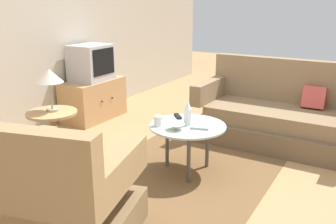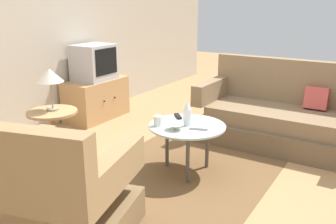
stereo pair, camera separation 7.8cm
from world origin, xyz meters
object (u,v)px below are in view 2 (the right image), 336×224
at_px(table_lamp, 50,77).
at_px(vase, 187,114).
at_px(television, 94,62).
at_px(coffee_table, 187,130).
at_px(armchair, 58,201).
at_px(mug, 158,121).
at_px(couch, 281,118).
at_px(tv_stand, 96,99).
at_px(tv_remote_silver, 199,128).
at_px(bowl, 176,127).
at_px(side_table, 54,129).
at_px(tv_remote_dark, 178,116).

xyz_separation_m(table_lamp, vase, (0.62, -1.10, -0.34)).
bearing_deg(television, coffee_table, -113.94).
distance_m(armchair, coffee_table, 1.44).
bearing_deg(table_lamp, armchair, -131.68).
height_order(armchair, television, television).
distance_m(table_lamp, mug, 1.07).
height_order(couch, tv_stand, couch).
bearing_deg(mug, television, 59.21).
distance_m(coffee_table, mug, 0.29).
bearing_deg(television, tv_remote_silver, -113.59).
bearing_deg(armchair, tv_stand, 112.25).
bearing_deg(bowl, armchair, 172.10).
bearing_deg(couch, coffee_table, 66.37).
relative_size(armchair, couch, 0.58).
xyz_separation_m(coffee_table, tv_remote_silver, (-0.05, -0.15, 0.06)).
height_order(side_table, tv_stand, side_table).
relative_size(vase, tv_remote_dark, 1.61).
xyz_separation_m(tv_stand, table_lamp, (-1.47, -0.81, 0.66)).
distance_m(table_lamp, vase, 1.31).
bearing_deg(mug, coffee_table, -55.69).
bearing_deg(table_lamp, tv_stand, 28.78).
height_order(couch, table_lamp, table_lamp).
height_order(armchair, bowl, armchair).
xyz_separation_m(table_lamp, tv_remote_silver, (0.57, -1.25, -0.44)).
xyz_separation_m(armchair, television, (2.27, 1.71, 0.47)).
bearing_deg(armchair, vase, 67.13).
distance_m(armchair, tv_stand, 2.85).
xyz_separation_m(side_table, table_lamp, (0.03, 0.01, 0.49)).
bearing_deg(tv_remote_dark, table_lamp, -92.65).
bearing_deg(mug, table_lamp, 117.99).
xyz_separation_m(side_table, vase, (0.65, -1.09, 0.15)).
xyz_separation_m(mug, tv_remote_dark, (0.33, -0.03, -0.04)).
height_order(armchair, couch, couch).
xyz_separation_m(couch, table_lamp, (-1.86, 1.66, 0.63)).
height_order(tv_stand, vase, vase).
distance_m(tv_remote_dark, tv_remote_silver, 0.41).
distance_m(tv_stand, mug, 1.98).
height_order(mug, tv_remote_dark, mug).
height_order(armchair, tv_remote_dark, armchair).
height_order(coffee_table, bowl, bowl).
height_order(couch, side_table, couch).
relative_size(coffee_table, side_table, 1.19).
distance_m(tv_stand, vase, 2.12).
relative_size(bowl, tv_remote_silver, 0.90).
xyz_separation_m(coffee_table, tv_stand, (0.85, 1.92, -0.15)).
relative_size(couch, television, 3.52).
bearing_deg(vase, tv_remote_silver, -108.54).
bearing_deg(bowl, television, 61.65).
height_order(side_table, table_lamp, table_lamp).
xyz_separation_m(tv_remote_dark, tv_remote_silver, (-0.22, -0.35, 0.00)).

